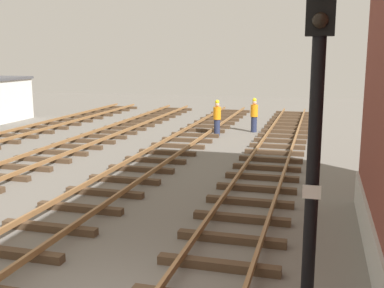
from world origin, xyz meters
TOP-DOWN VIEW (x-y plane):
  - signal_mast at (3.18, -0.21)m, footprint 0.36×0.40m
  - track_worker_foreground at (-1.96, 17.45)m, footprint 0.40×0.40m
  - track_worker_distant at (-0.24, 19.03)m, footprint 0.40×0.40m

SIDE VIEW (x-z plane):
  - track_worker_foreground at x=-1.96m, z-range -0.01..1.86m
  - track_worker_distant at x=-0.24m, z-range -0.01..1.86m
  - signal_mast at x=3.18m, z-range 0.70..6.26m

